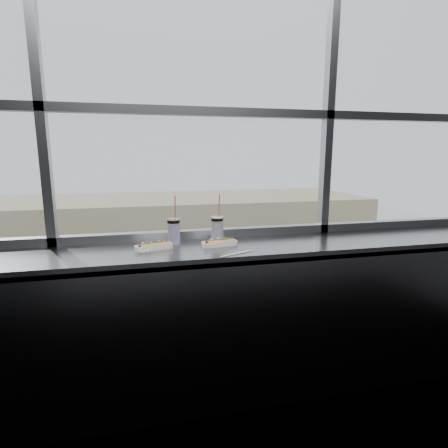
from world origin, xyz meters
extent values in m
plane|color=black|center=(0.00, 1.50, 0.55)|extent=(6.00, 0.00, 6.00)
plane|color=silver|center=(0.00, 1.52, 2.30)|extent=(6.00, 0.00, 6.00)
cube|color=gray|center=(0.00, 1.23, 1.07)|extent=(6.00, 0.55, 0.06)
cube|color=gray|center=(0.00, 0.97, 0.55)|extent=(6.00, 0.04, 1.04)
cube|color=white|center=(-0.34, 1.23, 1.10)|extent=(0.25, 0.14, 0.01)
cube|color=white|center=(-0.34, 1.23, 1.12)|extent=(0.25, 0.14, 0.03)
cylinder|color=tan|center=(-0.34, 1.23, 1.13)|extent=(0.18, 0.09, 0.04)
cylinder|color=maroon|center=(-0.34, 1.23, 1.14)|extent=(0.19, 0.08, 0.03)
cube|color=white|center=(0.09, 1.23, 1.10)|extent=(0.24, 0.11, 0.01)
cube|color=white|center=(0.09, 1.23, 1.12)|extent=(0.24, 0.11, 0.03)
cylinder|color=tan|center=(0.09, 1.23, 1.13)|extent=(0.18, 0.07, 0.04)
cylinder|color=maroon|center=(0.09, 1.23, 1.14)|extent=(0.19, 0.06, 0.03)
cylinder|color=white|center=(-0.20, 1.35, 1.19)|extent=(0.08, 0.08, 0.17)
cylinder|color=black|center=(-0.20, 1.35, 1.26)|extent=(0.09, 0.09, 0.02)
cylinder|color=silver|center=(-0.20, 1.35, 1.27)|extent=(0.09, 0.09, 0.01)
cylinder|color=#C74749|center=(-0.19, 1.34, 1.35)|extent=(0.01, 0.05, 0.18)
cylinder|color=white|center=(0.11, 1.36, 1.19)|extent=(0.08, 0.08, 0.17)
cylinder|color=black|center=(0.11, 1.36, 1.26)|extent=(0.09, 0.09, 0.02)
cylinder|color=silver|center=(0.11, 1.36, 1.27)|extent=(0.09, 0.09, 0.01)
cylinder|color=#C74749|center=(0.12, 1.35, 1.35)|extent=(0.01, 0.05, 0.18)
cylinder|color=white|center=(0.15, 1.01, 1.10)|extent=(0.22, 0.10, 0.01)
ellipsoid|color=silver|center=(-0.40, 1.17, 1.11)|extent=(0.09, 0.07, 0.02)
plane|color=#B0AFA9|center=(0.00, 45.00, -11.00)|extent=(120.00, 120.00, 0.00)
cube|color=black|center=(0.00, 21.50, -10.97)|extent=(80.00, 10.00, 0.06)
cube|color=#B0AFA9|center=(0.00, 29.50, -10.98)|extent=(80.00, 6.00, 0.04)
cube|color=tan|center=(0.00, 39.50, -7.00)|extent=(50.00, 14.00, 8.00)
imported|color=black|center=(-8.03, 17.50, -9.79)|extent=(3.10, 6.97, 2.29)
imported|color=white|center=(7.07, 17.50, -9.96)|extent=(3.14, 6.12, 1.96)
imported|color=#5E0618|center=(3.01, 25.50, -9.82)|extent=(2.82, 6.75, 2.25)
imported|color=white|center=(10.81, 25.50, -9.81)|extent=(3.62, 7.05, 2.25)
imported|color=maroon|center=(1.90, 17.50, -10.01)|extent=(2.68, 5.71, 1.86)
imported|color=#66605B|center=(10.46, 28.33, -9.96)|extent=(0.89, 0.66, 1.99)
imported|color=#66605B|center=(-6.20, 29.86, -9.95)|extent=(0.67, 0.89, 2.01)
cylinder|color=#47382B|center=(-8.89, 29.50, -9.88)|extent=(0.22, 0.22, 2.24)
sphere|color=#396F2E|center=(-8.89, 29.50, -7.83)|extent=(2.98, 2.98, 2.98)
cylinder|color=#47382B|center=(2.18, 29.50, -9.95)|extent=(0.21, 0.21, 2.11)
sphere|color=#396F2E|center=(2.18, 29.50, -8.01)|extent=(2.81, 2.81, 2.81)
cylinder|color=#47382B|center=(11.32, 29.50, -9.69)|extent=(0.26, 0.26, 2.61)
sphere|color=#396F2E|center=(11.32, 29.50, -7.30)|extent=(3.48, 3.48, 3.48)
camera|label=1|loc=(-0.39, -1.00, 1.70)|focal=28.00mm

